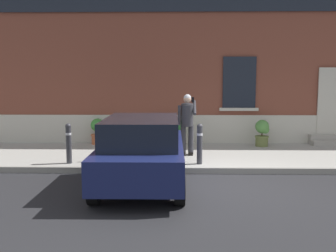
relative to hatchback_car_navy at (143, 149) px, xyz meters
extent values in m
plane|color=#232326|center=(1.64, 0.05, -0.79)|extent=(80.00, 80.00, 0.00)
cube|color=#99968E|center=(1.64, 2.85, -0.71)|extent=(24.00, 3.60, 0.15)
cube|color=gray|center=(1.64, 0.99, -0.71)|extent=(24.00, 0.12, 0.15)
cube|color=brown|center=(1.64, 5.35, 2.96)|extent=(24.00, 1.40, 7.50)
cube|color=#BCB7A8|center=(1.64, 4.63, -0.24)|extent=(24.00, 0.08, 1.10)
cube|color=#1E472D|center=(6.04, 4.62, 0.73)|extent=(1.00, 0.08, 2.10)
cube|color=#BCB7A8|center=(6.04, 4.60, 0.78)|extent=(1.16, 0.06, 2.24)
cube|color=black|center=(2.84, 4.62, 1.41)|extent=(1.10, 0.06, 1.70)
cube|color=#BCB7A8|center=(2.84, 4.59, 0.51)|extent=(1.30, 0.12, 0.10)
cube|color=#9E998E|center=(6.04, 4.49, -0.48)|extent=(1.70, 0.32, 0.32)
cube|color=#161E4C|center=(0.00, 0.02, -0.17)|extent=(1.78, 4.01, 0.64)
cube|color=black|center=(0.00, -0.13, 0.43)|extent=(1.56, 2.41, 0.56)
cube|color=black|center=(-0.01, 2.04, -0.39)|extent=(1.66, 0.11, 0.20)
cube|color=yellow|center=(-0.01, 2.04, -0.21)|extent=(0.52, 0.02, 0.12)
cube|color=#B21414|center=(-0.77, 2.03, 0.05)|extent=(0.16, 0.04, 0.18)
cube|color=#B21414|center=(0.74, 2.04, 0.05)|extent=(0.16, 0.04, 0.18)
cube|color=#161E4C|center=(-0.01, 1.77, 0.33)|extent=(1.49, 0.07, 0.60)
cylinder|color=black|center=(-0.79, -1.39, -0.49)|extent=(0.20, 0.60, 0.60)
cylinder|color=black|center=(0.80, -1.37, -0.49)|extent=(0.20, 0.60, 0.60)
cylinder|color=black|center=(-0.81, 1.41, -0.49)|extent=(0.20, 0.60, 0.60)
cylinder|color=black|center=(0.78, 1.43, -0.49)|extent=(0.20, 0.60, 0.60)
cylinder|color=#333338|center=(1.34, 1.40, -0.16)|extent=(0.14, 0.14, 0.95)
sphere|color=#333338|center=(1.34, 1.40, 0.33)|extent=(0.15, 0.15, 0.15)
cylinder|color=silver|center=(1.34, 1.40, 0.13)|extent=(0.15, 0.15, 0.06)
cylinder|color=#333338|center=(-2.03, 1.40, -0.16)|extent=(0.14, 0.14, 0.95)
sphere|color=#333338|center=(-2.03, 1.40, 0.33)|extent=(0.15, 0.15, 0.15)
cylinder|color=silver|center=(-2.03, 1.40, 0.13)|extent=(0.15, 0.15, 0.06)
cylinder|color=#2D2D33|center=(0.94, 2.50, -0.19)|extent=(0.15, 0.15, 0.82)
cube|color=black|center=(0.94, 2.56, -0.59)|extent=(0.12, 0.28, 0.10)
cylinder|color=#2D2D33|center=(1.16, 2.50, -0.19)|extent=(0.15, 0.15, 0.82)
cube|color=black|center=(1.16, 2.56, -0.59)|extent=(0.12, 0.28, 0.10)
cylinder|color=#2D2D33|center=(1.05, 2.46, 0.53)|extent=(0.34, 0.42, 0.66)
sphere|color=tan|center=(1.05, 2.41, 0.97)|extent=(0.22, 0.22, 0.22)
sphere|color=silver|center=(1.05, 2.41, 1.00)|extent=(0.21, 0.21, 0.21)
cylinder|color=#2D2D33|center=(0.83, 2.43, 0.52)|extent=(0.09, 0.16, 0.57)
cylinder|color=#2D2D33|center=(1.25, 2.43, 0.74)|extent=(0.09, 0.43, 0.40)
cube|color=black|center=(1.20, 2.39, 0.95)|extent=(0.07, 0.02, 0.15)
cylinder|color=#B25B38|center=(-1.88, 4.29, -0.47)|extent=(0.40, 0.40, 0.34)
cylinder|color=#B25B38|center=(-1.88, 4.29, -0.33)|extent=(0.44, 0.44, 0.05)
cylinder|color=#47331E|center=(-1.88, 4.29, -0.18)|extent=(0.04, 0.04, 0.24)
sphere|color=#387F33|center=(-1.88, 4.29, 0.00)|extent=(0.44, 0.44, 0.44)
sphere|color=#387F33|center=(-1.78, 4.24, -0.10)|extent=(0.24, 0.24, 0.24)
cylinder|color=beige|center=(0.81, 4.18, -0.47)|extent=(0.40, 0.40, 0.34)
cylinder|color=beige|center=(0.81, 4.18, -0.33)|extent=(0.44, 0.44, 0.05)
cylinder|color=#47331E|center=(0.81, 4.18, -0.18)|extent=(0.04, 0.04, 0.24)
sphere|color=#286B2D|center=(0.81, 4.18, 0.00)|extent=(0.44, 0.44, 0.44)
sphere|color=#286B2D|center=(0.91, 4.13, -0.10)|extent=(0.24, 0.24, 0.24)
cylinder|color=#606B38|center=(3.51, 4.01, -0.47)|extent=(0.40, 0.40, 0.34)
cylinder|color=#606B38|center=(3.51, 4.01, -0.33)|extent=(0.44, 0.44, 0.05)
cylinder|color=#47331E|center=(3.51, 4.01, -0.18)|extent=(0.04, 0.04, 0.24)
sphere|color=#4C843D|center=(3.51, 4.01, 0.00)|extent=(0.44, 0.44, 0.44)
sphere|color=#4C843D|center=(3.61, 3.96, -0.10)|extent=(0.24, 0.24, 0.24)
camera|label=1|loc=(0.74, -8.25, 1.56)|focal=40.87mm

